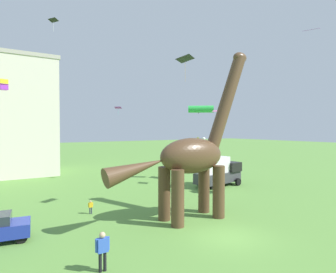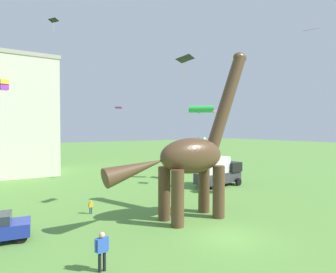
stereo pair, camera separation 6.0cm
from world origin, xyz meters
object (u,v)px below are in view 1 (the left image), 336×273
(person_strolling_adult, at_px, (102,248))
(kite_high_right, at_px, (202,139))
(kite_far_left, at_px, (53,20))
(kite_high_left, at_px, (311,30))
(kite_mid_right, at_px, (185,59))
(kite_mid_center, at_px, (201,109))
(kite_near_high, at_px, (3,85))
(person_photographer, at_px, (91,206))
(dinosaur_sculpture, at_px, (191,156))
(kite_apex, at_px, (218,111))
(kite_near_low, at_px, (118,108))
(parked_box_truck, at_px, (217,171))

(person_strolling_adult, height_order, kite_high_right, kite_high_right)
(kite_far_left, distance_m, kite_high_left, 26.56)
(kite_mid_right, height_order, kite_high_right, kite_mid_right)
(kite_mid_center, relative_size, kite_high_right, 1.84)
(kite_near_high, bearing_deg, person_photographer, -73.15)
(kite_far_left, bearing_deg, person_photographer, -70.15)
(kite_mid_center, bearing_deg, kite_far_left, -172.14)
(dinosaur_sculpture, height_order, kite_apex, dinosaur_sculpture)
(person_strolling_adult, bearing_deg, dinosaur_sculpture, -52.65)
(kite_high_right, height_order, kite_far_left, kite_far_left)
(kite_apex, relative_size, kite_near_high, 1.32)
(kite_mid_right, bearing_deg, kite_near_low, 87.57)
(kite_mid_center, distance_m, kite_high_left, 14.91)
(kite_mid_center, bearing_deg, dinosaur_sculpture, -131.54)
(dinosaur_sculpture, height_order, kite_near_high, dinosaur_sculpture)
(person_photographer, bearing_deg, kite_near_high, -11.32)
(kite_high_right, relative_size, kite_far_left, 1.70)
(kite_near_low, height_order, kite_high_left, kite_high_left)
(kite_apex, bearing_deg, person_strolling_adult, -146.82)
(person_photographer, height_order, kite_near_low, kite_near_low)
(kite_apex, height_order, kite_mid_right, kite_mid_right)
(kite_near_high, bearing_deg, kite_near_low, -19.61)
(person_photographer, bearing_deg, kite_far_left, -8.32)
(kite_mid_center, height_order, kite_mid_right, kite_mid_right)
(kite_mid_center, distance_m, kite_apex, 4.71)
(person_strolling_adult, distance_m, kite_near_low, 23.27)
(kite_high_right, bearing_deg, dinosaur_sculpture, -130.89)
(person_photographer, height_order, kite_apex, kite_apex)
(kite_mid_center, distance_m, kite_near_high, 22.43)
(kite_near_low, xyz_separation_m, kite_near_high, (-11.61, 4.14, 2.31))
(dinosaur_sculpture, xyz_separation_m, kite_high_right, (19.11, 22.06, 0.14))
(person_photographer, distance_m, kite_apex, 16.55)
(kite_mid_center, xyz_separation_m, kite_far_left, (-17.45, -2.41, 6.51))
(person_photographer, xyz_separation_m, kite_high_right, (24.62, 17.19, 3.93))
(parked_box_truck, bearing_deg, kite_far_left, 165.37)
(parked_box_truck, distance_m, kite_apex, 6.50)
(kite_apex, bearing_deg, person_photographer, -171.00)
(person_strolling_adult, distance_m, kite_high_right, 37.40)
(parked_box_truck, bearing_deg, kite_high_right, 47.31)
(dinosaur_sculpture, relative_size, kite_far_left, 11.94)
(dinosaur_sculpture, xyz_separation_m, parked_box_truck, (9.24, 7.53, -2.73))
(dinosaur_sculpture, xyz_separation_m, kite_apex, (9.04, 7.18, 3.75))
(kite_high_right, height_order, kite_near_high, kite_near_high)
(person_strolling_adult, height_order, kite_near_low, kite_near_low)
(person_photographer, distance_m, kite_near_high, 19.24)
(dinosaur_sculpture, distance_m, kite_far_left, 15.86)
(dinosaur_sculpture, distance_m, kite_near_low, 16.84)
(kite_far_left, bearing_deg, kite_mid_center, 7.86)
(parked_box_truck, relative_size, kite_high_left, 2.82)
(kite_apex, bearing_deg, kite_mid_right, -146.98)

